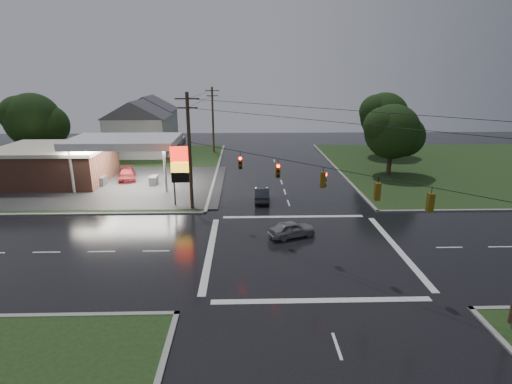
{
  "coord_description": "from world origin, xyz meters",
  "views": [
    {
      "loc": [
        -4.36,
        -27.17,
        12.65
      ],
      "look_at": [
        -3.46,
        4.96,
        3.0
      ],
      "focal_mm": 28.0,
      "sensor_mm": 36.0,
      "label": 1
    }
  ],
  "objects_px": {
    "pylon_sign": "(181,166)",
    "car_north": "(262,194)",
    "utility_pole_n": "(213,119)",
    "tree_nw_behind": "(34,121)",
    "tree_ne_far": "(385,117)",
    "gas_station": "(65,161)",
    "tree_ne_near": "(393,132)",
    "utility_pole_nw": "(190,150)",
    "car_pump": "(127,174)",
    "car_crossing": "(292,229)",
    "house_near": "(139,127)",
    "house_far": "(150,119)"
  },
  "relations": [
    {
      "from": "car_pump",
      "to": "house_near",
      "type": "bearing_deg",
      "value": 82.44
    },
    {
      "from": "gas_station",
      "to": "car_crossing",
      "type": "distance_m",
      "value": 30.44
    },
    {
      "from": "gas_station",
      "to": "pylon_sign",
      "type": "xyz_separation_m",
      "value": [
        15.18,
        -9.2,
        1.46
      ]
    },
    {
      "from": "gas_station",
      "to": "utility_pole_n",
      "type": "bearing_deg",
      "value": 48.53
    },
    {
      "from": "house_near",
      "to": "car_pump",
      "type": "distance_m",
      "value": 16.01
    },
    {
      "from": "house_near",
      "to": "tree_ne_near",
      "type": "distance_m",
      "value": 37.8
    },
    {
      "from": "utility_pole_nw",
      "to": "tree_nw_behind",
      "type": "xyz_separation_m",
      "value": [
        -24.34,
        20.49,
        0.46
      ]
    },
    {
      "from": "house_near",
      "to": "tree_nw_behind",
      "type": "height_order",
      "value": "tree_nw_behind"
    },
    {
      "from": "house_far",
      "to": "pylon_sign",
      "type": "bearing_deg",
      "value": -73.02
    },
    {
      "from": "car_pump",
      "to": "tree_ne_far",
      "type": "bearing_deg",
      "value": 5.1
    },
    {
      "from": "utility_pole_nw",
      "to": "house_far",
      "type": "xyz_separation_m",
      "value": [
        -12.45,
        38.5,
        -1.32
      ]
    },
    {
      "from": "house_near",
      "to": "pylon_sign",
      "type": "bearing_deg",
      "value": -67.72
    },
    {
      "from": "gas_station",
      "to": "car_north",
      "type": "height_order",
      "value": "gas_station"
    },
    {
      "from": "gas_station",
      "to": "tree_ne_far",
      "type": "bearing_deg",
      "value": 18.46
    },
    {
      "from": "utility_pole_nw",
      "to": "car_crossing",
      "type": "xyz_separation_m",
      "value": [
        8.83,
        -7.06,
        -5.07
      ]
    },
    {
      "from": "car_north",
      "to": "tree_ne_near",
      "type": "bearing_deg",
      "value": -147.61
    },
    {
      "from": "tree_ne_near",
      "to": "utility_pole_n",
      "type": "bearing_deg",
      "value": 145.9
    },
    {
      "from": "utility_pole_nw",
      "to": "car_crossing",
      "type": "height_order",
      "value": "utility_pole_nw"
    },
    {
      "from": "tree_nw_behind",
      "to": "tree_ne_far",
      "type": "relative_size",
      "value": 1.02
    },
    {
      "from": "tree_ne_far",
      "to": "tree_ne_near",
      "type": "bearing_deg",
      "value": -104.07
    },
    {
      "from": "pylon_sign",
      "to": "car_pump",
      "type": "bearing_deg",
      "value": 129.63
    },
    {
      "from": "house_near",
      "to": "tree_ne_far",
      "type": "height_order",
      "value": "tree_ne_far"
    },
    {
      "from": "tree_nw_behind",
      "to": "tree_ne_near",
      "type": "bearing_deg",
      "value": -9.47
    },
    {
      "from": "house_near",
      "to": "tree_ne_near",
      "type": "xyz_separation_m",
      "value": [
        35.09,
        -14.01,
        1.16
      ]
    },
    {
      "from": "pylon_sign",
      "to": "car_north",
      "type": "xyz_separation_m",
      "value": [
        7.82,
        1.33,
        -3.32
      ]
    },
    {
      "from": "car_pump",
      "to": "car_north",
      "type": "bearing_deg",
      "value": -43.76
    },
    {
      "from": "house_near",
      "to": "car_pump",
      "type": "bearing_deg",
      "value": -82.19
    },
    {
      "from": "tree_nw_behind",
      "to": "utility_pole_n",
      "type": "bearing_deg",
      "value": 18.21
    },
    {
      "from": "gas_station",
      "to": "pylon_sign",
      "type": "relative_size",
      "value": 4.37
    },
    {
      "from": "utility_pole_nw",
      "to": "utility_pole_n",
      "type": "xyz_separation_m",
      "value": [
        0.0,
        28.5,
        -0.25
      ]
    },
    {
      "from": "utility_pole_n",
      "to": "tree_ne_far",
      "type": "height_order",
      "value": "utility_pole_n"
    },
    {
      "from": "house_near",
      "to": "car_north",
      "type": "distance_m",
      "value": 30.53
    },
    {
      "from": "tree_ne_near",
      "to": "car_crossing",
      "type": "distance_m",
      "value": 25.01
    },
    {
      "from": "tree_nw_behind",
      "to": "utility_pole_nw",
      "type": "bearing_deg",
      "value": -40.1
    },
    {
      "from": "car_crossing",
      "to": "car_north",
      "type": "bearing_deg",
      "value": -8.69
    },
    {
      "from": "utility_pole_nw",
      "to": "tree_ne_far",
      "type": "distance_m",
      "value": 36.2
    },
    {
      "from": "car_north",
      "to": "car_pump",
      "type": "relative_size",
      "value": 0.85
    },
    {
      "from": "utility_pole_n",
      "to": "tree_nw_behind",
      "type": "bearing_deg",
      "value": -161.79
    },
    {
      "from": "house_near",
      "to": "car_crossing",
      "type": "relative_size",
      "value": 2.91
    },
    {
      "from": "utility_pole_nw",
      "to": "car_pump",
      "type": "xyz_separation_m",
      "value": [
        -9.33,
        11.06,
        -5.01
      ]
    },
    {
      "from": "pylon_sign",
      "to": "car_crossing",
      "type": "bearing_deg",
      "value": -39.33
    },
    {
      "from": "utility_pole_nw",
      "to": "tree_nw_behind",
      "type": "height_order",
      "value": "utility_pole_nw"
    },
    {
      "from": "tree_nw_behind",
      "to": "car_north",
      "type": "xyz_separation_m",
      "value": [
        31.17,
        -18.16,
        -5.49
      ]
    },
    {
      "from": "gas_station",
      "to": "house_far",
      "type": "relative_size",
      "value": 2.37
    },
    {
      "from": "utility_pole_nw",
      "to": "tree_ne_far",
      "type": "bearing_deg",
      "value": 42.59
    },
    {
      "from": "gas_station",
      "to": "tree_nw_behind",
      "type": "relative_size",
      "value": 2.62
    },
    {
      "from": "house_far",
      "to": "car_pump",
      "type": "relative_size",
      "value": 2.25
    },
    {
      "from": "gas_station",
      "to": "tree_nw_behind",
      "type": "height_order",
      "value": "tree_nw_behind"
    },
    {
      "from": "utility_pole_n",
      "to": "tree_nw_behind",
      "type": "height_order",
      "value": "utility_pole_n"
    },
    {
      "from": "house_near",
      "to": "tree_nw_behind",
      "type": "bearing_deg",
      "value": -155.02
    }
  ]
}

